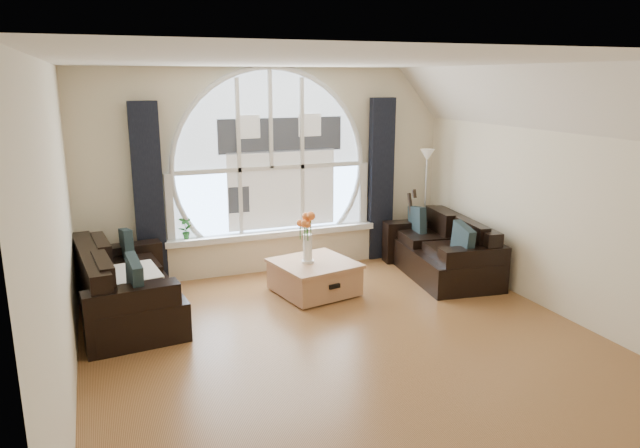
{
  "coord_description": "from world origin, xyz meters",
  "views": [
    {
      "loc": [
        -2.2,
        -4.79,
        2.57
      ],
      "look_at": [
        0.0,
        0.9,
        1.05
      ],
      "focal_mm": 33.13,
      "sensor_mm": 36.0,
      "label": 1
    }
  ],
  "objects": [
    {
      "name": "curtain_right",
      "position": [
        1.6,
        2.63,
        1.15
      ],
      "size": [
        0.35,
        0.12,
        2.3
      ],
      "primitive_type": "cube",
      "color": "black",
      "rests_on": "ground"
    },
    {
      "name": "curtain_left",
      "position": [
        -1.6,
        2.63,
        1.15
      ],
      "size": [
        0.35,
        0.12,
        2.3
      ],
      "primitive_type": "cube",
      "color": "black",
      "rests_on": "ground"
    },
    {
      "name": "wall_back",
      "position": [
        0.0,
        2.75,
        1.35
      ],
      "size": [
        5.0,
        0.01,
        2.7
      ],
      "primitive_type": "cube",
      "color": "beige",
      "rests_on": "ground"
    },
    {
      "name": "window_frame",
      "position": [
        0.0,
        2.69,
        1.62
      ],
      "size": [
        2.76,
        0.08,
        2.15
      ],
      "primitive_type": "cube",
      "color": "white",
      "rests_on": "wall_back"
    },
    {
      "name": "attic_slope",
      "position": [
        2.2,
        0.0,
        2.35
      ],
      "size": [
        0.92,
        5.5,
        0.72
      ],
      "primitive_type": "cube",
      "color": "silver",
      "rests_on": "ground"
    },
    {
      "name": "potted_plant",
      "position": [
        -1.17,
        2.65,
        0.7
      ],
      "size": [
        0.18,
        0.14,
        0.31
      ],
      "primitive_type": "imported",
      "rotation": [
        0.0,
        0.0,
        0.23
      ],
      "color": "#1E6023",
      "rests_on": "window_sill"
    },
    {
      "name": "ground",
      "position": [
        0.0,
        0.0,
        0.0
      ],
      "size": [
        5.0,
        5.5,
        0.01
      ],
      "primitive_type": "cube",
      "color": "brown",
      "rests_on": "ground"
    },
    {
      "name": "vase_flowers",
      "position": [
        0.11,
        1.6,
        0.79
      ],
      "size": [
        0.24,
        0.24,
        0.7
      ],
      "primitive_type": "cube",
      "color": "white",
      "rests_on": "coffee_chest"
    },
    {
      "name": "floor_lamp",
      "position": [
        2.15,
        2.31,
        0.8
      ],
      "size": [
        0.24,
        0.24,
        1.6
      ],
      "primitive_type": "cube",
      "color": "#B2B2B2",
      "rests_on": "ground"
    },
    {
      "name": "ceiling",
      "position": [
        0.0,
        0.0,
        2.7
      ],
      "size": [
        5.0,
        5.5,
        0.01
      ],
      "primitive_type": "cube",
      "color": "silver",
      "rests_on": "ground"
    },
    {
      "name": "wall_left",
      "position": [
        -2.5,
        0.0,
        1.35
      ],
      "size": [
        0.01,
        5.5,
        2.7
      ],
      "primitive_type": "cube",
      "color": "beige",
      "rests_on": "ground"
    },
    {
      "name": "guitar",
      "position": [
        1.92,
        2.35,
        0.53
      ],
      "size": [
        0.42,
        0.34,
        1.06
      ],
      "primitive_type": "cube",
      "rotation": [
        0.0,
        0.0,
        0.31
      ],
      "color": "brown",
      "rests_on": "ground"
    },
    {
      "name": "neighbor_house",
      "position": [
        0.15,
        2.71,
        1.5
      ],
      "size": [
        1.7,
        0.02,
        1.5
      ],
      "primitive_type": "cube",
      "color": "silver",
      "rests_on": "wall_back"
    },
    {
      "name": "throw_blanket",
      "position": [
        -1.92,
        1.54,
        0.5
      ],
      "size": [
        0.63,
        0.63,
        0.1
      ],
      "primitive_type": "cube",
      "rotation": [
        0.0,
        0.0,
        0.16
      ],
      "color": "silver",
      "rests_on": "sofa_left"
    },
    {
      "name": "coffee_chest",
      "position": [
        0.19,
        1.59,
        0.22
      ],
      "size": [
        1.06,
        1.06,
        0.44
      ],
      "primitive_type": "cube",
      "rotation": [
        0.0,
        0.0,
        0.2
      ],
      "color": "#A87551",
      "rests_on": "ground"
    },
    {
      "name": "arched_window",
      "position": [
        0.0,
        2.72,
        1.62
      ],
      "size": [
        2.6,
        0.06,
        2.15
      ],
      "primitive_type": "cube",
      "color": "silver",
      "rests_on": "wall_back"
    },
    {
      "name": "wall_right",
      "position": [
        2.5,
        0.0,
        1.35
      ],
      "size": [
        0.01,
        5.5,
        2.7
      ],
      "primitive_type": "cube",
      "color": "beige",
      "rests_on": "ground"
    },
    {
      "name": "window_sill",
      "position": [
        0.0,
        2.65,
        0.51
      ],
      "size": [
        2.9,
        0.22,
        0.08
      ],
      "primitive_type": "cube",
      "color": "white",
      "rests_on": "wall_back"
    },
    {
      "name": "sofa_left",
      "position": [
        -1.97,
        1.6,
        0.4
      ],
      "size": [
        1.09,
        1.89,
        0.8
      ],
      "primitive_type": "cube",
      "rotation": [
        0.0,
        0.0,
        0.11
      ],
      "color": "black",
      "rests_on": "ground"
    },
    {
      "name": "sofa_right",
      "position": [
        1.98,
        1.6,
        0.4
      ],
      "size": [
        1.05,
        1.79,
        0.75
      ],
      "primitive_type": "cube",
      "rotation": [
        0.0,
        0.0,
        -0.13
      ],
      "color": "black",
      "rests_on": "ground"
    },
    {
      "name": "wall_front",
      "position": [
        0.0,
        -2.75,
        1.35
      ],
      "size": [
        5.0,
        0.01,
        2.7
      ],
      "primitive_type": "cube",
      "color": "beige",
      "rests_on": "ground"
    }
  ]
}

